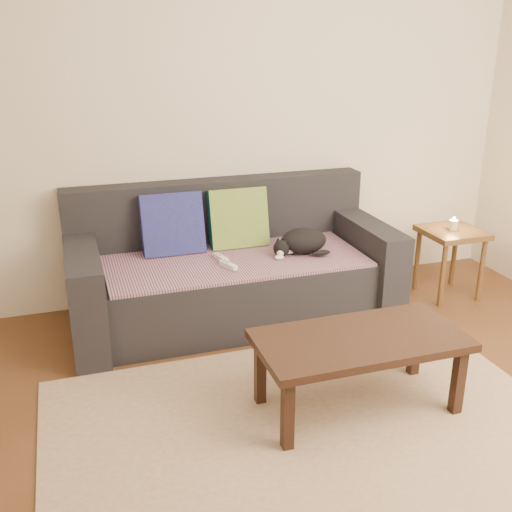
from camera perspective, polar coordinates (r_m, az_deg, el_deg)
The scene contains 13 objects.
ground at distance 2.87m, azimuth 6.88°, elevation -18.59°, with size 4.50×4.50×0.00m, color brown.
back_wall at distance 4.16m, azimuth -4.20°, elevation 13.36°, with size 4.50×0.04×2.60m, color beige.
sofa at distance 4.00m, azimuth -2.34°, elevation -1.57°, with size 2.10×0.94×0.87m.
throw_blanket at distance 3.88m, azimuth -1.99°, elevation -0.39°, with size 1.66×0.74×0.02m, color #392648.
cushion_navy at distance 3.98m, azimuth -7.97°, elevation 3.01°, with size 0.41×0.10×0.41m, color #131553.
cushion_green at distance 4.07m, azimuth -1.72°, elevation 3.62°, with size 0.40×0.10×0.40m, color #0B463F.
cat at distance 3.96m, azimuth 4.37°, elevation 1.38°, with size 0.43×0.34×0.16m.
wii_remote_a at distance 3.72m, azimuth -2.65°, elevation -0.89°, with size 0.15×0.04×0.03m, color white.
wii_remote_b at distance 3.84m, azimuth -3.34°, elevation -0.21°, with size 0.15×0.04×0.03m, color white.
side_table at distance 4.50m, azimuth 18.11°, elevation 1.33°, with size 0.40×0.40×0.50m.
candle at distance 4.46m, azimuth 18.28°, elevation 2.86°, with size 0.06×0.06×0.09m.
rug at distance 2.97m, azimuth 5.63°, elevation -16.82°, with size 2.50×1.80×0.01m, color tan.
coffee_table at distance 3.02m, azimuth 9.86°, elevation -8.43°, with size 1.03×0.51×0.41m.
Camera 1 is at (-1.00, -2.01, 1.79)m, focal length 42.00 mm.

